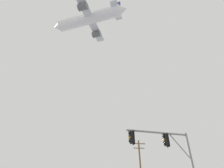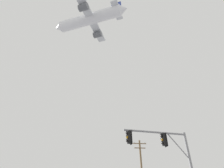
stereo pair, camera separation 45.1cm
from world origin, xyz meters
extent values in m
cylinder|color=gray|center=(3.76, 6.91, 5.59)|extent=(5.10, 0.89, 0.15)
cylinder|color=gray|center=(5.53, 7.17, 4.66)|extent=(1.60, 0.31, 1.91)
cube|color=black|center=(1.62, 6.60, 5.07)|extent=(0.30, 0.35, 0.90)
cylinder|color=black|center=(1.62, 6.60, 5.58)|extent=(0.05, 0.05, 0.12)
cube|color=black|center=(1.76, 6.62, 5.07)|extent=(0.09, 0.46, 1.04)
sphere|color=black|center=(1.48, 6.58, 5.34)|extent=(0.20, 0.20, 0.20)
cylinder|color=black|center=(1.42, 6.57, 5.40)|extent=(0.07, 0.21, 0.21)
sphere|color=orange|center=(1.48, 6.58, 5.06)|extent=(0.20, 0.20, 0.20)
cylinder|color=black|center=(1.42, 6.57, 5.12)|extent=(0.07, 0.21, 0.21)
sphere|color=black|center=(1.48, 6.58, 4.78)|extent=(0.20, 0.20, 0.20)
cylinder|color=black|center=(1.42, 6.57, 4.84)|extent=(0.07, 0.21, 0.21)
cube|color=black|center=(4.42, 7.01, 5.07)|extent=(0.30, 0.35, 0.90)
cylinder|color=black|center=(4.42, 7.01, 5.58)|extent=(0.05, 0.05, 0.12)
cube|color=black|center=(4.56, 7.03, 5.07)|extent=(0.09, 0.46, 1.04)
sphere|color=black|center=(4.27, 6.99, 5.34)|extent=(0.20, 0.20, 0.20)
cylinder|color=black|center=(4.21, 6.98, 5.40)|extent=(0.07, 0.21, 0.21)
sphere|color=orange|center=(4.27, 6.99, 5.06)|extent=(0.20, 0.20, 0.20)
cylinder|color=black|center=(4.21, 6.98, 5.12)|extent=(0.07, 0.21, 0.21)
sphere|color=black|center=(4.27, 6.99, 4.78)|extent=(0.20, 0.20, 0.20)
cylinder|color=black|center=(4.21, 6.98, 4.84)|extent=(0.07, 0.21, 0.21)
cube|color=brown|center=(6.40, 22.71, 8.58)|extent=(2.20, 0.12, 0.12)
cube|color=brown|center=(6.40, 22.71, 7.88)|extent=(1.80, 0.12, 0.12)
cylinder|color=gray|center=(5.50, 22.71, 8.70)|extent=(0.10, 0.10, 0.18)
cylinder|color=gray|center=(7.30, 22.71, 8.70)|extent=(0.10, 0.10, 0.18)
cylinder|color=white|center=(-4.28, 28.70, 46.26)|extent=(18.96, 10.85, 3.41)
cone|color=white|center=(-14.05, 33.00, 46.26)|extent=(3.45, 3.91, 3.24)
cone|color=white|center=(5.39, 24.46, 46.26)|extent=(3.12, 3.52, 2.90)
cube|color=silver|center=(-3.79, 28.49, 45.75)|extent=(9.44, 17.56, 0.38)
cylinder|color=#595B60|center=(-5.84, 23.84, 44.72)|extent=(3.12, 2.79, 1.92)
cylinder|color=#595B60|center=(-1.75, 33.14, 44.72)|extent=(3.12, 2.79, 1.92)
cube|color=navy|center=(3.34, 25.36, 48.18)|extent=(2.84, 1.44, 4.06)
cube|color=silver|center=(3.54, 25.27, 46.58)|extent=(4.33, 6.64, 0.21)
camera|label=1|loc=(-1.34, -6.39, 1.43)|focal=28.46mm
camera|label=2|loc=(-0.89, -6.44, 1.43)|focal=28.46mm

